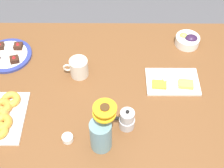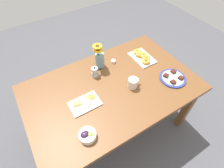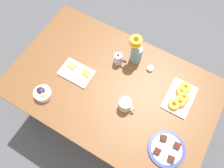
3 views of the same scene
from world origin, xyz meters
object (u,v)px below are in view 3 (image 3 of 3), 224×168
grape_bowl (43,93)px  cheese_platter (77,72)px  jam_cup_honey (150,68)px  flower_vase (136,53)px  moka_pot (118,59)px  coffee_mug (125,104)px  dining_table (112,90)px  dessert_plate (167,149)px  croissant_platter (181,97)px

grape_bowl → cheese_platter: bearing=68.1°
jam_cup_honey → flower_vase: bearing=171.6°
cheese_platter → moka_pot: bearing=46.9°
cheese_platter → coffee_mug: bearing=-6.9°
coffee_mug → cheese_platter: (-0.47, 0.06, -0.04)m
dining_table → jam_cup_honey: jam_cup_honey is taller
coffee_mug → moka_pot: moka_pot is taller
dessert_plate → coffee_mug: bearing=162.2°
grape_bowl → flower_vase: flower_vase is taller
grape_bowl → croissant_platter: 1.03m
grape_bowl → cheese_platter: (0.11, 0.28, -0.02)m
croissant_platter → cheese_platter: bearing=-164.9°
croissant_platter → dessert_plate: 0.40m
cheese_platter → moka_pot: size_ratio=2.18×
cheese_platter → jam_cup_honey: (0.49, 0.32, 0.00)m
dining_table → moka_pot: moka_pot is taller
moka_pot → coffee_mug: bearing=-52.8°
coffee_mug → cheese_platter: coffee_mug is taller
croissant_platter → flower_vase: 0.47m
jam_cup_honey → flower_vase: 0.17m
dessert_plate → croissant_platter: bearing=99.6°
grape_bowl → dessert_plate: bearing=5.9°
jam_cup_honey → dessert_plate: bearing=-53.8°
flower_vase → moka_pot: bearing=-138.7°
cheese_platter → flower_vase: (0.34, 0.34, 0.09)m
dining_table → grape_bowl: bearing=-142.0°
croissant_platter → flower_vase: (-0.45, 0.13, 0.07)m
croissant_platter → moka_pot: size_ratio=2.40×
coffee_mug → grape_bowl: size_ratio=0.97×
cheese_platter → croissant_platter: bearing=15.1°
grape_bowl → dessert_plate: size_ratio=0.51×
dining_table → dessert_plate: bearing=-21.7°
coffee_mug → dining_table: bearing=149.7°
grape_bowl → jam_cup_honey: 0.85m
croissant_platter → flower_vase: size_ratio=1.05×
dining_table → flower_vase: (0.04, 0.30, 0.18)m
dining_table → coffee_mug: coffee_mug is taller
jam_cup_honey → moka_pot: moka_pot is taller
dining_table → dessert_plate: size_ratio=6.32×
dessert_plate → moka_pot: 0.76m
dining_table → jam_cup_honey: (0.19, 0.28, 0.10)m
dessert_plate → flower_vase: 0.74m
cheese_platter → flower_vase: size_ratio=0.95×
cheese_platter → jam_cup_honey: 0.59m
coffee_mug → moka_pot: (-0.23, 0.31, -0.00)m
dessert_plate → moka_pot: size_ratio=2.13×
dining_table → grape_bowl: (-0.41, -0.32, 0.12)m
dessert_plate → flower_vase: flower_vase is taller
grape_bowl → dining_table: bearing=38.0°
jam_cup_honey → moka_pot: 0.27m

